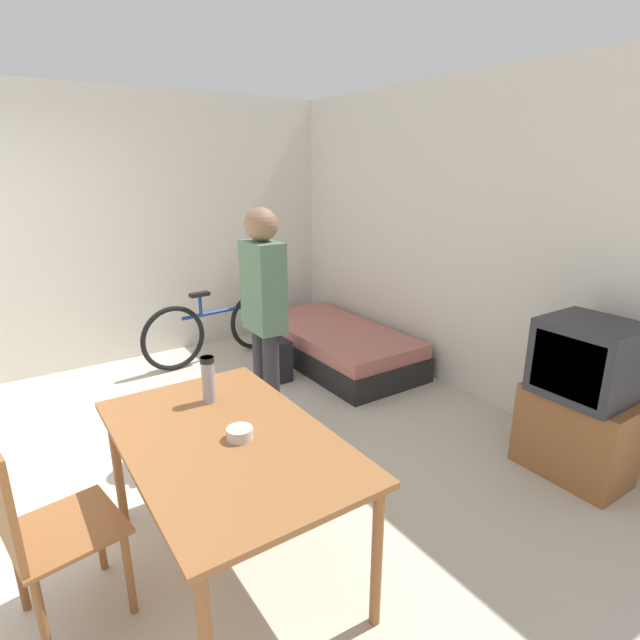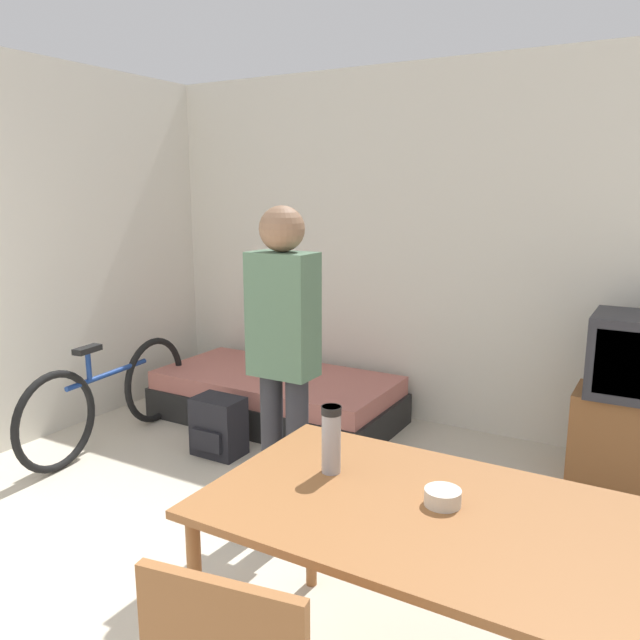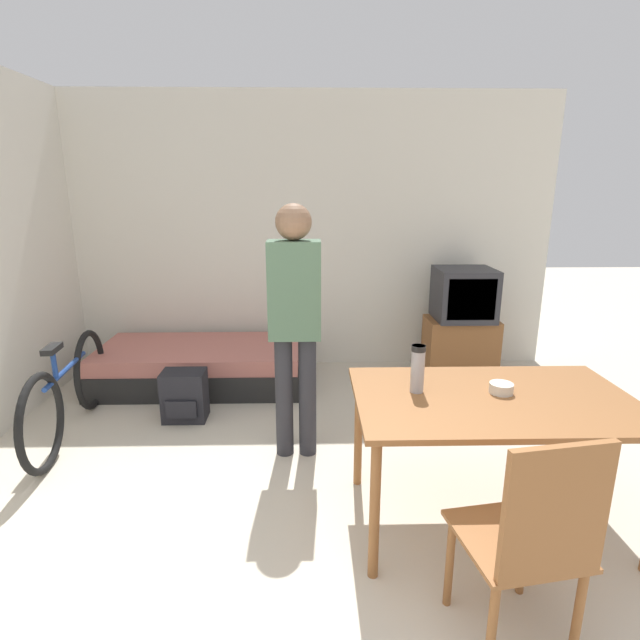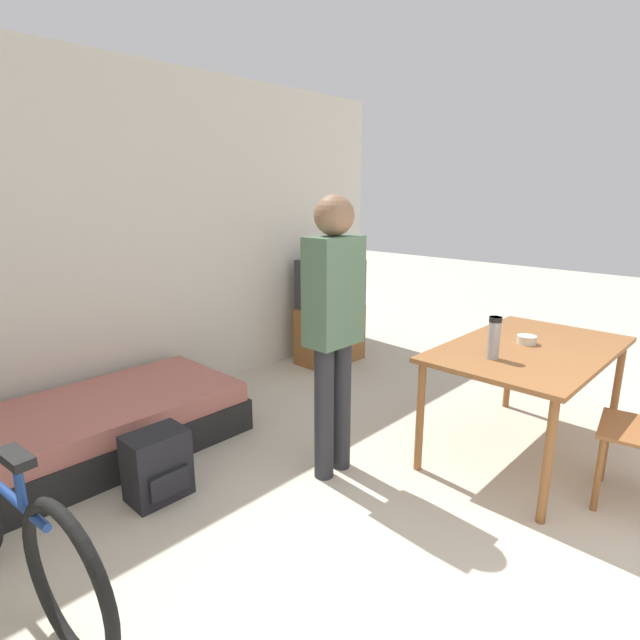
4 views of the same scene
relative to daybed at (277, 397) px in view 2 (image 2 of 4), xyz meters
name	(u,v)px [view 2 (image 2 of 4)]	position (x,y,z in m)	size (l,w,h in m)	color
wall_back	(407,248)	(0.83, 0.58, 1.17)	(5.25, 0.06, 2.70)	silver
wall_left	(4,256)	(-1.32, -1.31, 1.17)	(0.06, 4.73, 2.70)	silver
daybed	(277,397)	(0.00, 0.00, 0.00)	(1.91, 0.94, 0.37)	black
tv	(634,402)	(2.50, 0.15, 0.35)	(0.67, 0.50, 1.07)	brown
dining_table	(422,527)	(1.99, -2.07, 0.50)	(1.45, 0.90, 0.75)	brown
bicycle	(110,397)	(-0.76, -0.99, 0.16)	(0.21, 1.64, 0.76)	black
person_standing	(283,346)	(0.93, -1.30, 0.82)	(0.34, 0.23, 1.72)	#28282D
thermos_flask	(331,436)	(1.60, -1.99, 0.71)	(0.08, 0.08, 0.26)	#99999E
mate_bowl	(443,497)	(2.04, -2.02, 0.60)	(0.12, 0.12, 0.05)	beige
backpack	(218,426)	(0.03, -0.76, 0.02)	(0.34, 0.26, 0.41)	black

